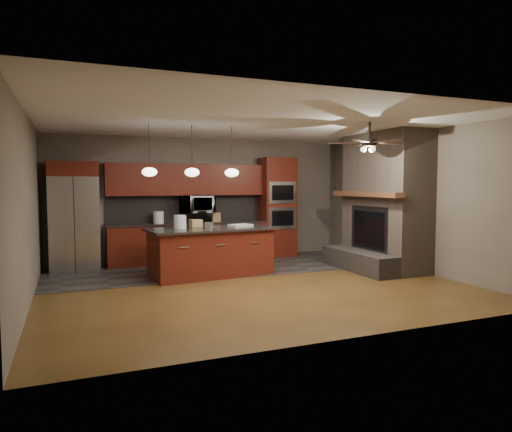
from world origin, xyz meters
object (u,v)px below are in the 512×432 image
refrigerator (74,216)px  paint_can (209,225)px  counter_box (216,217)px  microwave (197,204)px  kitchen_island (211,251)px  white_bucket (180,222)px  oven_tower (277,207)px  counter_bucket (158,217)px  cardboard_box (196,223)px  paint_tray (240,225)px

refrigerator → paint_can: 2.87m
paint_can → counter_box: counter_box is taller
microwave → kitchen_island: size_ratio=0.29×
microwave → paint_can: bearing=-97.5°
white_bucket → kitchen_island: bearing=-6.8°
oven_tower → refrigerator: 4.57m
kitchen_island → counter_bucket: size_ratio=9.66×
oven_tower → paint_can: oven_tower is taller
microwave → paint_can: 1.82m
kitchen_island → counter_bucket: 1.89m
oven_tower → cardboard_box: (-2.37, -1.35, -0.20)m
paint_tray → cardboard_box: bearing=148.1°
paint_can → counter_bucket: size_ratio=0.64×
microwave → kitchen_island: bearing=-96.1°
cardboard_box → kitchen_island: bearing=-65.0°
oven_tower → microwave: size_ratio=3.25×
paint_tray → kitchen_island: bearing=169.9°
counter_bucket → kitchen_island: bearing=-67.4°
paint_can → counter_box: size_ratio=0.81×
counter_bucket → counter_box: size_ratio=1.27×
counter_bucket → cardboard_box: bearing=-70.4°
paint_tray → cardboard_box: (-0.83, 0.25, 0.05)m
kitchen_island → counter_box: counter_box is taller
microwave → counter_box: microwave is taller
oven_tower → white_bucket: (-2.74, -1.59, -0.15)m
cardboard_box → oven_tower: bearing=20.1°
refrigerator → cardboard_box: (2.19, -1.28, -0.11)m
microwave → white_bucket: size_ratio=2.92×
refrigerator → counter_bucket: 1.72m
refrigerator → microwave: bearing=2.9°
counter_box → paint_can: bearing=-104.9°
refrigerator → counter_bucket: bearing=2.7°
refrigerator → white_bucket: 2.37m
refrigerator → kitchen_island: refrigerator is taller
oven_tower → counter_box: size_ratio=11.71×
microwave → counter_bucket: 0.92m
oven_tower → kitchen_island: 2.82m
kitchen_island → counter_bucket: bearing=107.1°
counter_bucket → counter_box: (1.30, -0.05, -0.03)m
oven_tower → microwave: (-1.98, 0.06, 0.11)m
paint_tray → counter_box: size_ratio=2.10×
refrigerator → counter_box: refrigerator is taller
microwave → paint_tray: microwave is taller
kitchen_island → cardboard_box: bearing=119.0°
refrigerator → white_bucket: (1.83, -1.51, -0.06)m
counter_bucket → microwave: bearing=3.3°
refrigerator → counter_bucket: refrigerator is taller
counter_bucket → counter_box: 1.30m
oven_tower → kitchen_island: size_ratio=0.96×
oven_tower → refrigerator: oven_tower is taller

